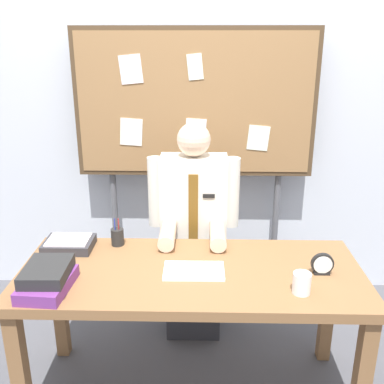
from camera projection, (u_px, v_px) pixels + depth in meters
back_wall at (196, 112)px, 3.15m from camera, size 6.40×0.08×2.70m
desk at (191, 286)px, 2.25m from camera, size 1.71×0.72×0.76m
person at (194, 241)px, 2.80m from camera, size 0.55×0.56×1.39m
bulletin_board at (195, 108)px, 2.93m from camera, size 1.59×0.09×1.92m
book_stack at (47, 278)px, 2.03m from camera, size 0.22×0.31×0.11m
open_notebook at (194, 271)px, 2.20m from camera, size 0.30×0.19×0.01m
desk_clock at (322, 265)px, 2.17m from camera, size 0.11×0.04×0.11m
coffee_mug at (302, 283)px, 2.01m from camera, size 0.08×0.08×0.10m
pen_holder at (117, 237)px, 2.47m from camera, size 0.07×0.07×0.16m
paper_tray at (69, 244)px, 2.43m from camera, size 0.26×0.20×0.06m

